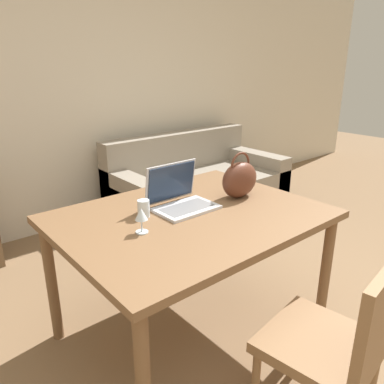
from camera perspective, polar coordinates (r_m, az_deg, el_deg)
wall_back at (r=3.66m, az=-20.83°, el=15.02°), size 10.00×0.06×2.70m
dining_table at (r=2.04m, az=-0.15°, el=-5.31°), size 1.38×1.06×0.77m
chair at (r=1.72m, az=21.54°, el=-20.30°), size 0.50×0.50×0.86m
couch at (r=3.98m, az=0.83°, el=0.70°), size 1.82×0.96×0.82m
laptop at (r=2.09m, az=-1.98°, el=-0.57°), size 0.34×0.27×0.24m
drinking_glass at (r=1.97m, az=-7.39°, el=-2.51°), size 0.06×0.06×0.09m
wine_glass at (r=1.77m, az=-7.75°, el=-3.60°), size 0.06×0.06×0.13m
handbag at (r=2.24m, az=7.28°, el=1.95°), size 0.26×0.14×0.28m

